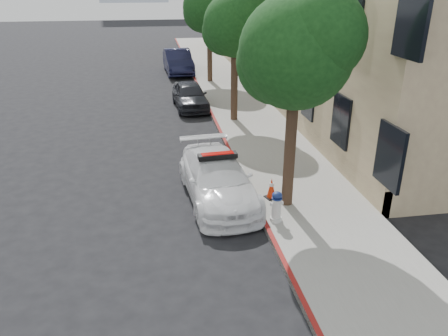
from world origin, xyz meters
TOP-DOWN VIEW (x-y plane):
  - ground at (0.00, 0.00)m, footprint 120.00×120.00m
  - sidewalk at (3.60, 10.00)m, footprint 3.20×50.00m
  - curb_strip at (2.06, 10.00)m, footprint 0.12×50.00m
  - tree_near at (2.93, -2.01)m, footprint 2.92×2.82m
  - tree_mid at (2.93, 5.99)m, footprint 2.77×2.64m
  - tree_far at (2.93, 13.99)m, footprint 3.10×3.00m
  - police_car at (1.10, -1.15)m, footprint 2.12×4.52m
  - parked_car_mid at (1.20, 8.64)m, footprint 1.72×3.82m
  - parked_car_far at (1.20, 17.38)m, footprint 1.90×4.82m
  - fire_hydrant at (2.35, -2.87)m, footprint 0.35×0.32m
  - traffic_cone at (2.56, -1.61)m, footprint 0.40×0.40m

SIDE VIEW (x-z plane):
  - ground at x=0.00m, z-range 0.00..0.00m
  - sidewalk at x=3.60m, z-range 0.00..0.15m
  - curb_strip at x=2.06m, z-range 0.00..0.15m
  - traffic_cone at x=2.56m, z-range 0.15..0.76m
  - fire_hydrant at x=2.35m, z-range 0.14..0.96m
  - parked_car_mid at x=1.20m, z-range 0.00..1.27m
  - police_car at x=1.10m, z-range -0.07..1.36m
  - parked_car_far at x=1.20m, z-range 0.00..1.56m
  - tree_mid at x=2.93m, z-range 1.45..6.88m
  - tree_near at x=2.93m, z-range 1.46..7.08m
  - tree_far at x=2.93m, z-range 1.48..7.29m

